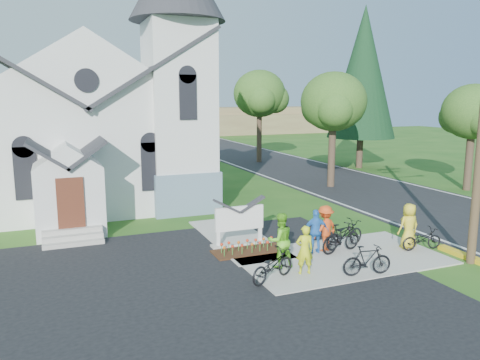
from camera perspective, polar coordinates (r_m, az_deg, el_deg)
name	(u,v)px	position (r m, az deg, el deg)	size (l,w,h in m)	color
ground	(310,269)	(15.59, 8.58, -10.70)	(120.00, 120.00, 0.00)	#235317
parking_lot	(90,339)	(11.86, -17.83, -17.99)	(20.00, 16.00, 0.02)	black
road	(325,177)	(33.07, 10.35, 0.32)	(8.00, 90.00, 0.02)	black
sidewalk	(341,258)	(16.75, 12.19, -9.25)	(7.00, 4.00, 0.05)	#ACA69B
church	(92,102)	(25.08, -17.54, 9.01)	(12.35, 12.00, 13.00)	white
church_sign	(239,219)	(17.51, -0.08, -4.74)	(2.20, 0.40, 1.70)	#ACA69B
flower_bed	(249,251)	(17.00, 1.07, -8.69)	(2.60, 1.10, 0.07)	#361A0E
tree_road_near	(333,102)	(29.28, 11.33, 9.27)	(4.00, 4.00, 7.05)	#3C2D20
tree_road_mid	(260,94)	(40.08, 2.39, 10.42)	(4.40, 4.40, 7.80)	#3C2D20
tree_road_far	(473,112)	(30.84, 26.53, 7.39)	(3.60, 3.60, 6.30)	#3C2D20
conifer	(363,72)	(37.97, 14.78, 12.56)	(5.20, 5.20, 12.40)	#3C2D20
distant_hills	(131,121)	(69.77, -13.10, 7.03)	(61.00, 10.00, 5.60)	brown
cyclist_0	(305,250)	(14.83, 7.88, -8.41)	(0.56, 0.37, 1.55)	#C3D118
bike_0	(273,266)	(14.28, 3.98, -10.37)	(0.62, 1.78, 0.94)	black
cyclist_1	(280,240)	(15.25, 4.92, -7.33)	(0.87, 0.68, 1.80)	#5EB822
bike_1	(341,238)	(17.09, 12.24, -6.89)	(0.50, 1.78, 1.07)	black
cyclist_2	(316,231)	(16.82, 9.24, -6.17)	(0.92, 0.38, 1.57)	blue
bike_2	(344,234)	(17.66, 12.60, -6.47)	(0.66, 1.90, 1.00)	black
cyclist_3	(325,228)	(17.07, 10.33, -5.81)	(1.07, 0.62, 1.66)	#D44617
bike_3	(367,260)	(15.17, 15.24, -9.42)	(0.45, 1.60, 0.96)	black
cyclist_4	(409,226)	(18.13, 19.89, -5.29)	(0.82, 0.53, 1.67)	gold
bike_4	(422,239)	(18.23, 21.29, -6.70)	(0.54, 1.55, 0.81)	black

